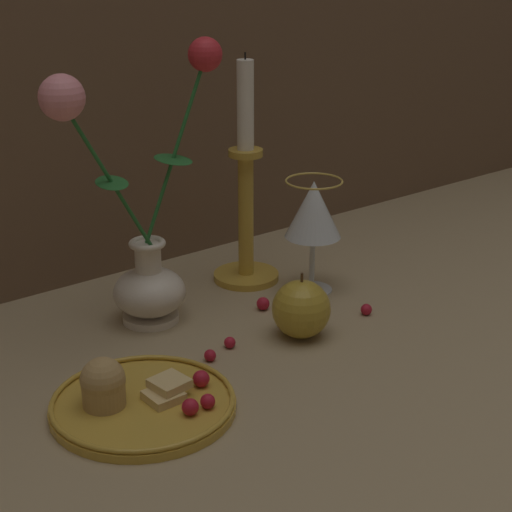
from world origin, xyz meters
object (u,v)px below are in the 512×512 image
wine_glass (313,213)px  candlestick (246,204)px  vase (142,239)px  apple_beside_vase (301,309)px  plate_with_pastries (137,399)px

wine_glass → candlestick: candlestick is taller
vase → wine_glass: 0.26m
wine_glass → apple_beside_vase: size_ratio=1.90×
plate_with_pastries → candlestick: size_ratio=0.61×
vase → candlestick: vase is taller
wine_glass → candlestick: bearing=118.9°
vase → wine_glass: size_ratio=2.20×
plate_with_pastries → wine_glass: (0.38, 0.13, 0.11)m
plate_with_pastries → vase: bearing=56.4°
vase → apple_beside_vase: bearing=-49.0°
plate_with_pastries → apple_beside_vase: 0.27m
candlestick → apple_beside_vase: size_ratio=3.81×
vase → wine_glass: vase is taller
wine_glass → apple_beside_vase: bearing=-136.7°
plate_with_pastries → apple_beside_vase: (0.26, 0.03, 0.02)m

